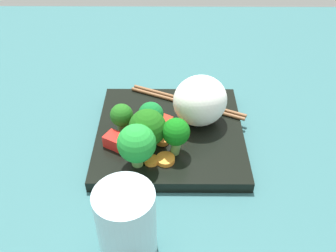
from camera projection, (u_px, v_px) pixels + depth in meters
ground_plane at (170, 143)px, 62.11cm from camera, size 110.00×110.00×2.00cm
square_plate at (170, 134)px, 60.90cm from camera, size 23.16×23.16×1.81cm
rice_mound at (200, 101)px, 59.43cm from camera, size 11.21×10.85×8.14cm
broccoli_floret_0 at (137, 144)px, 51.39cm from camera, size 5.41×5.41×7.13cm
broccoli_floret_1 at (151, 116)px, 56.48cm from camera, size 3.86×3.86×6.20cm
broccoli_floret_2 at (176, 133)px, 53.70cm from camera, size 4.06×4.06×6.20cm
broccoli_floret_3 at (148, 128)px, 54.41cm from camera, size 5.50×5.50×6.80cm
broccoli_floret_4 at (122, 116)px, 57.79cm from camera, size 3.56×3.56×5.33cm
carrot_slice_0 at (132, 147)px, 56.75cm from camera, size 3.42×3.42×0.55cm
carrot_slice_1 at (166, 159)px, 54.57cm from camera, size 3.80×3.80×0.70cm
carrot_slice_2 at (152, 161)px, 54.43cm from camera, size 2.88×2.88×0.62cm
carrot_slice_3 at (150, 125)px, 60.62cm from camera, size 3.47×3.47×0.72cm
carrot_slice_4 at (174, 134)px, 58.84cm from camera, size 3.40×3.40×0.75cm
carrot_slice_5 at (162, 140)px, 57.69cm from camera, size 2.72×2.72×0.77cm
pepper_chunk_0 at (164, 123)px, 59.84cm from camera, size 3.16×3.24×2.21cm
pepper_chunk_1 at (116, 141)px, 56.74cm from camera, size 3.93×3.64×1.93cm
pepper_chunk_2 at (133, 123)px, 60.66cm from camera, size 2.11×2.30×1.22cm
chicken_piece_1 at (140, 127)px, 59.14cm from camera, size 3.10×3.35×2.07cm
chopstick_pair at (187, 102)px, 65.65cm from camera, size 19.82×10.20×0.60cm
drinking_glass at (127, 223)px, 42.68cm from camera, size 6.84×6.84×9.83cm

